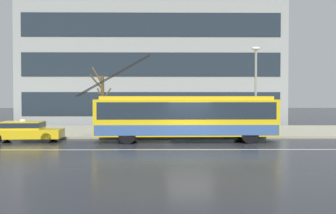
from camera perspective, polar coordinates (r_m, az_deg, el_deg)
ground_plane at (r=20.79m, az=3.55°, el=-6.11°), size 160.00×160.00×0.00m
sidewalk_slab at (r=29.73m, az=2.29°, el=-3.71°), size 80.00×10.00×0.14m
lane_centre_line at (r=19.61m, az=3.80°, el=-6.56°), size 72.00×0.14×0.01m
trolleybus at (r=23.04m, az=2.76°, el=-1.48°), size 12.31×2.73×5.40m
taxi_queued_behind_bus at (r=24.68m, az=-21.20°, el=-3.38°), size 4.49×2.01×1.39m
bus_shelter at (r=26.34m, az=-3.13°, el=-0.16°), size 3.76×1.50×2.54m
pedestrian_at_shelter at (r=27.32m, az=3.24°, el=-0.65°), size 1.25×1.25×1.98m
pedestrian_approaching_curb at (r=26.09m, az=-7.58°, el=-0.59°), size 1.27×1.27×2.05m
street_lamp at (r=25.90m, az=13.37°, el=3.68°), size 0.60×0.32×6.06m
street_tree_bare at (r=27.56m, az=-10.15°, el=1.13°), size 1.46×1.78×4.90m
office_tower_corner_left at (r=44.45m, az=-2.27°, el=13.29°), size 27.28×14.73×23.74m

